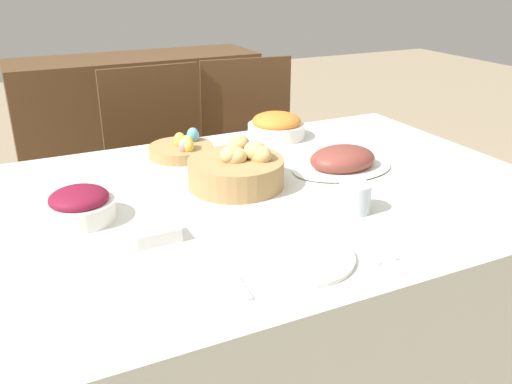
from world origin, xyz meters
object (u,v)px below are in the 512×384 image
Objects in this scene: knife at (355,243)px; chair_far_center at (164,176)px; ham_platter at (342,161)px; dinner_plate at (297,256)px; carrot_bowl at (276,126)px; beet_salad_bowl at (80,205)px; sideboard at (141,132)px; spoon at (366,240)px; butter_dish at (156,234)px; chair_far_right at (255,161)px; fork at (233,273)px; egg_basket at (182,149)px; drinking_cup at (355,198)px; bread_basket at (237,169)px.

chair_far_center is at bearing 98.40° from knife.
dinner_plate is at bearing -133.54° from ham_platter.
carrot_bowl is (0.30, -0.43, 0.29)m from chair_far_center.
ham_platter is 0.77m from beet_salad_bowl.
sideboard reaches higher than spoon.
chair_far_right is at bearing 54.19° from butter_dish.
sideboard is (0.13, 0.93, -0.08)m from chair_far_center.
chair_far_right reaches higher than carrot_bowl.
chair_far_right is at bearing 83.43° from ham_platter.
carrot_bowl is at bearing 27.97° from beet_salad_bowl.
ham_platter is at bearing 41.57° from fork.
egg_basket is 1.05× the size of spoon.
knife is at bearing -98.88° from chair_far_right.
knife is at bearing -27.66° from butter_dish.
dinner_plate is at bearing -149.74° from drinking_cup.
ham_platter is at bearing -39.09° from egg_basket.
ham_platter reaches higher than butter_dish.
carrot_bowl is 1.03× the size of fork.
egg_basket is at bearing 65.79° from butter_dish.
fork is 0.29m from knife.
bread_basket reaches higher than dinner_plate.
ham_platter is 0.30m from drinking_cup.
chair_far_right is 1.27m from butter_dish.
dinner_plate is at bearing -95.12° from sideboard.
spoon is (-0.02, -2.15, 0.33)m from sideboard.
carrot_bowl is at bearing 43.60° from butter_dish.
drinking_cup is at bearing -7.31° from butter_dish.
drinking_cup is at bearing 30.26° from dinner_plate.
chair_far_right is 3.56× the size of bread_basket.
spoon is (0.56, -0.39, -0.04)m from beet_salad_bowl.
dinner_plate reaches higher than knife.
bread_basket is 0.47m from fork.
drinking_cup is (0.19, -0.28, -0.01)m from bread_basket.
chair_far_center is at bearing -98.22° from sideboard.
knife is (0.15, 0.00, -0.00)m from dinner_plate.
fork is at bearing -100.70° from egg_basket.
egg_basket is at bearing 101.08° from bread_basket.
sideboard is at bearing 85.31° from bread_basket.
drinking_cup is 0.79× the size of butter_dish.
fork is 0.23m from butter_dish.
bread_basket is 0.37m from butter_dish.
beet_salad_bowl is at bearing 125.09° from fork.
chair_far_right is at bearing -72.75° from sideboard.
chair_far_center is 9.32× the size of butter_dish.
chair_far_right is 9.32× the size of butter_dish.
drinking_cup reaches higher than butter_dish.
egg_basket reaches higher than knife.
butter_dish is (-0.30, -0.22, -0.03)m from bread_basket.
butter_dish is at bearing -119.27° from chair_far_right.
fork is (-0.20, -0.43, -0.05)m from bread_basket.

